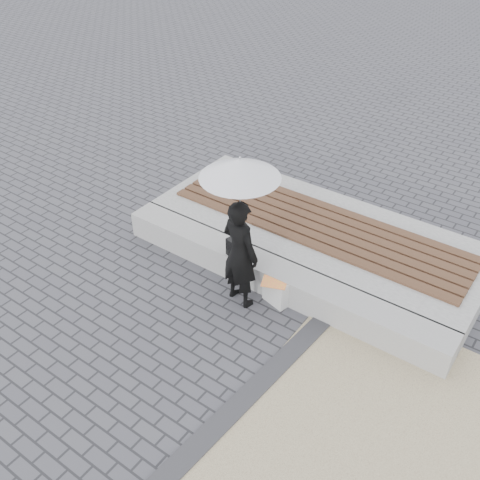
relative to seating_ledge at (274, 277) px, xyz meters
The scene contains 10 objects.
ground 1.61m from the seating_ledge, 90.00° to the right, with size 80.00×80.00×0.00m, color #46464A.
edging_band 2.24m from the seating_ledge, 70.35° to the right, with size 0.25×5.20×0.04m, color #323235.
seating_ledge is the anchor object (origin of this frame).
timber_platform 1.20m from the seating_ledge, 90.00° to the left, with size 5.00×2.00×0.40m, color #B0AFAA.
timber_decking 1.22m from the seating_ledge, 90.00° to the left, with size 4.60×1.20×0.04m, color brown, non-canonical shape.
woman 0.79m from the seating_ledge, 117.70° to the right, with size 0.57×0.38×1.57m, color black.
parasol 1.89m from the seating_ledge, 117.70° to the right, with size 0.97×0.97×1.24m.
handbag 0.62m from the seating_ledge, 161.71° to the right, with size 0.38×0.13×0.27m, color black.
canvas_tote 0.30m from the seating_ledge, 53.35° to the right, with size 0.37×0.15×0.38m, color #BBBAB6.
magazine 0.39m from the seating_ledge, 58.38° to the right, with size 0.33×0.24×0.01m, color #FB3C42.
Camera 1 is at (3.01, -3.41, 5.06)m, focal length 41.10 mm.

